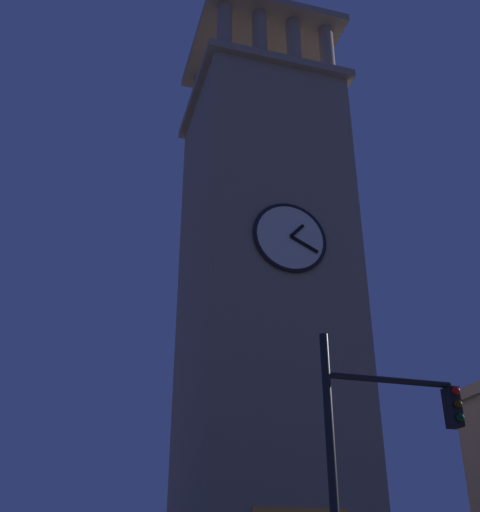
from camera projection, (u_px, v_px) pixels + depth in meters
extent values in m
cube|color=gray|center=(265.00, 325.00, 25.58)|extent=(6.28, 6.13, 22.41)
cube|color=gray|center=(261.00, 106.00, 30.74)|extent=(6.88, 6.73, 0.40)
cylinder|color=gray|center=(327.00, 54.00, 30.06)|extent=(0.70, 0.70, 3.12)
cylinder|color=gray|center=(294.00, 46.00, 29.64)|extent=(0.70, 0.70, 3.12)
cylinder|color=gray|center=(260.00, 39.00, 29.22)|extent=(0.70, 0.70, 3.12)
cylinder|color=gray|center=(224.00, 31.00, 28.79)|extent=(0.70, 0.70, 3.12)
cylinder|color=gray|center=(291.00, 118.00, 34.29)|extent=(0.70, 0.70, 3.12)
cylinder|color=gray|center=(261.00, 112.00, 33.86)|extent=(0.70, 0.70, 3.12)
cylinder|color=gray|center=(231.00, 106.00, 33.44)|extent=(0.70, 0.70, 3.12)
cylinder|color=gray|center=(200.00, 100.00, 33.02)|extent=(0.70, 0.70, 3.12)
cube|color=gray|center=(260.00, 52.00, 32.34)|extent=(6.88, 6.73, 0.40)
cylinder|color=black|center=(260.00, 33.00, 32.96)|extent=(0.12, 0.12, 2.34)
cylinder|color=silver|center=(290.00, 238.00, 24.00)|extent=(2.82, 0.12, 2.82)
torus|color=black|center=(290.00, 237.00, 23.98)|extent=(2.98, 0.16, 2.98)
cube|color=black|center=(297.00, 231.00, 24.10)|extent=(0.62, 0.06, 0.65)
cube|color=black|center=(304.00, 244.00, 23.92)|extent=(1.13, 0.06, 0.64)
cylinder|color=black|center=(335.00, 511.00, 10.36)|extent=(0.16, 0.16, 6.14)
cylinder|color=black|center=(389.00, 380.00, 11.72)|extent=(2.55, 0.12, 0.12)
cube|color=black|center=(453.00, 407.00, 11.84)|extent=(0.22, 0.30, 0.75)
sphere|color=red|center=(456.00, 391.00, 11.81)|extent=(0.16, 0.16, 0.16)
sphere|color=#392705|center=(458.00, 404.00, 11.70)|extent=(0.16, 0.16, 0.16)
sphere|color=#063316|center=(460.00, 417.00, 11.59)|extent=(0.16, 0.16, 0.16)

